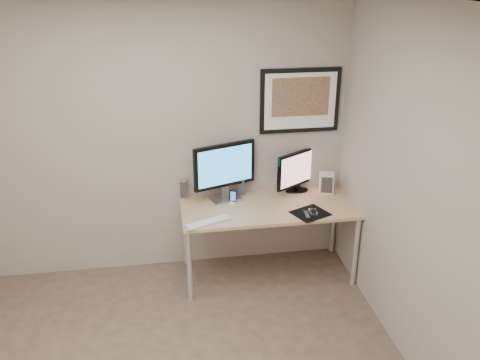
{
  "coord_description": "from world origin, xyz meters",
  "views": [
    {
      "loc": [
        0.08,
        -2.75,
        2.79
      ],
      "look_at": [
        0.7,
        1.1,
        1.12
      ],
      "focal_mm": 38.0,
      "sensor_mm": 36.0,
      "label": 1
    }
  ],
  "objects_px": {
    "framed_art": "(300,101)",
    "keyboard": "(208,222)",
    "desk": "(268,212)",
    "monitor_tv": "(298,170)",
    "speaker_left": "(184,189)",
    "fan_unit": "(326,183)",
    "monitor_large": "(225,169)",
    "phone_dock": "(233,197)",
    "speaker_right": "(241,186)"
  },
  "relations": [
    {
      "from": "framed_art",
      "to": "keyboard",
      "type": "xyz_separation_m",
      "value": [
        -0.93,
        -0.57,
        -0.88
      ]
    },
    {
      "from": "desk",
      "to": "monitor_tv",
      "type": "height_order",
      "value": "monitor_tv"
    },
    {
      "from": "desk",
      "to": "framed_art",
      "type": "relative_size",
      "value": 2.13
    },
    {
      "from": "speaker_left",
      "to": "fan_unit",
      "type": "distance_m",
      "value": 1.37
    },
    {
      "from": "monitor_large",
      "to": "framed_art",
      "type": "bearing_deg",
      "value": -8.79
    },
    {
      "from": "framed_art",
      "to": "fan_unit",
      "type": "height_order",
      "value": "framed_art"
    },
    {
      "from": "monitor_large",
      "to": "speaker_left",
      "type": "height_order",
      "value": "monitor_large"
    },
    {
      "from": "phone_dock",
      "to": "monitor_tv",
      "type": "bearing_deg",
      "value": 36.13
    },
    {
      "from": "desk",
      "to": "monitor_large",
      "type": "height_order",
      "value": "monitor_large"
    },
    {
      "from": "keyboard",
      "to": "desk",
      "type": "bearing_deg",
      "value": -0.02
    },
    {
      "from": "framed_art",
      "to": "speaker_right",
      "type": "height_order",
      "value": "framed_art"
    },
    {
      "from": "monitor_large",
      "to": "fan_unit",
      "type": "height_order",
      "value": "monitor_large"
    },
    {
      "from": "speaker_left",
      "to": "monitor_large",
      "type": "bearing_deg",
      "value": -5.45
    },
    {
      "from": "monitor_large",
      "to": "fan_unit",
      "type": "bearing_deg",
      "value": -19.14
    },
    {
      "from": "monitor_large",
      "to": "phone_dock",
      "type": "bearing_deg",
      "value": -70.76
    },
    {
      "from": "speaker_right",
      "to": "keyboard",
      "type": "relative_size",
      "value": 0.45
    },
    {
      "from": "monitor_tv",
      "to": "phone_dock",
      "type": "distance_m",
      "value": 0.69
    },
    {
      "from": "framed_art",
      "to": "speaker_left",
      "type": "bearing_deg",
      "value": -178.49
    },
    {
      "from": "fan_unit",
      "to": "keyboard",
      "type": "bearing_deg",
      "value": -146.18
    },
    {
      "from": "speaker_left",
      "to": "speaker_right",
      "type": "distance_m",
      "value": 0.55
    },
    {
      "from": "fan_unit",
      "to": "framed_art",
      "type": "bearing_deg",
      "value": 167.26
    },
    {
      "from": "framed_art",
      "to": "monitor_large",
      "type": "bearing_deg",
      "value": -169.48
    },
    {
      "from": "phone_dock",
      "to": "keyboard",
      "type": "height_order",
      "value": "phone_dock"
    },
    {
      "from": "speaker_right",
      "to": "phone_dock",
      "type": "xyz_separation_m",
      "value": [
        -0.1,
        -0.17,
        -0.03
      ]
    },
    {
      "from": "monitor_tv",
      "to": "keyboard",
      "type": "distance_m",
      "value": 1.08
    },
    {
      "from": "monitor_tv",
      "to": "speaker_right",
      "type": "height_order",
      "value": "monitor_tv"
    },
    {
      "from": "desk",
      "to": "phone_dock",
      "type": "relative_size",
      "value": 12.29
    },
    {
      "from": "speaker_right",
      "to": "fan_unit",
      "type": "relative_size",
      "value": 0.93
    },
    {
      "from": "desk",
      "to": "speaker_right",
      "type": "height_order",
      "value": "speaker_right"
    },
    {
      "from": "speaker_left",
      "to": "speaker_right",
      "type": "relative_size",
      "value": 0.99
    },
    {
      "from": "monitor_tv",
      "to": "fan_unit",
      "type": "distance_m",
      "value": 0.3
    },
    {
      "from": "speaker_left",
      "to": "keyboard",
      "type": "distance_m",
      "value": 0.57
    },
    {
      "from": "desk",
      "to": "framed_art",
      "type": "height_order",
      "value": "framed_art"
    },
    {
      "from": "desk",
      "to": "fan_unit",
      "type": "distance_m",
      "value": 0.67
    },
    {
      "from": "monitor_large",
      "to": "phone_dock",
      "type": "distance_m",
      "value": 0.27
    },
    {
      "from": "desk",
      "to": "monitor_tv",
      "type": "xyz_separation_m",
      "value": [
        0.35,
        0.28,
        0.29
      ]
    },
    {
      "from": "keyboard",
      "to": "fan_unit",
      "type": "relative_size",
      "value": 2.07
    },
    {
      "from": "desk",
      "to": "fan_unit",
      "type": "relative_size",
      "value": 7.83
    },
    {
      "from": "framed_art",
      "to": "keyboard",
      "type": "bearing_deg",
      "value": -148.46
    },
    {
      "from": "monitor_large",
      "to": "speaker_right",
      "type": "distance_m",
      "value": 0.28
    },
    {
      "from": "desk",
      "to": "fan_unit",
      "type": "height_order",
      "value": "fan_unit"
    },
    {
      "from": "fan_unit",
      "to": "speaker_left",
      "type": "bearing_deg",
      "value": -170.62
    },
    {
      "from": "monitor_large",
      "to": "speaker_right",
      "type": "height_order",
      "value": "monitor_large"
    },
    {
      "from": "keyboard",
      "to": "phone_dock",
      "type": "bearing_deg",
      "value": 30.12
    },
    {
      "from": "desk",
      "to": "keyboard",
      "type": "relative_size",
      "value": 3.78
    },
    {
      "from": "phone_dock",
      "to": "speaker_left",
      "type": "bearing_deg",
      "value": 178.89
    },
    {
      "from": "monitor_tv",
      "to": "phone_dock",
      "type": "height_order",
      "value": "monitor_tv"
    },
    {
      "from": "framed_art",
      "to": "fan_unit",
      "type": "xyz_separation_m",
      "value": [
        0.27,
        -0.13,
        -0.79
      ]
    },
    {
      "from": "desk",
      "to": "monitor_large",
      "type": "bearing_deg",
      "value": 152.34
    },
    {
      "from": "phone_dock",
      "to": "desk",
      "type": "bearing_deg",
      "value": 1.91
    }
  ]
}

